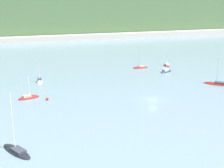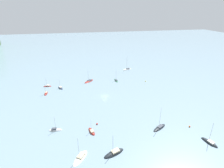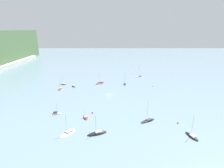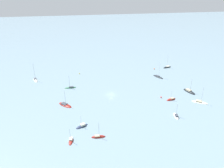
{
  "view_description": "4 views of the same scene",
  "coord_description": "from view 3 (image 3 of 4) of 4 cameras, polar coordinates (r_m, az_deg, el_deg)",
  "views": [
    {
      "loc": [
        -33.93,
        -71.84,
        26.91
      ],
      "look_at": [
        -7.41,
        13.06,
        1.46
      ],
      "focal_mm": 50.0,
      "sensor_mm": 36.0,
      "label": 1
    },
    {
      "loc": [
        -93.61,
        14.95,
        49.87
      ],
      "look_at": [
        11.13,
        -6.83,
        2.82
      ],
      "focal_mm": 28.0,
      "sensor_mm": 36.0,
      "label": 2
    },
    {
      "loc": [
        -109.34,
        -1.75,
        41.97
      ],
      "look_at": [
        14.74,
        -2.21,
        2.87
      ],
      "focal_mm": 28.0,
      "sensor_mm": 36.0,
      "label": 3
    },
    {
      "loc": [
        17.34,
        108.06,
        60.08
      ],
      "look_at": [
        -1.65,
        -6.16,
        3.64
      ],
      "focal_mm": 35.0,
      "sensor_mm": 36.0,
      "label": 4
    }
  ],
  "objects": [
    {
      "name": "sailboat_0",
      "position": [
        96.31,
        -17.67,
        -9.17
      ],
      "size": [
        2.39,
        6.07,
        7.84
      ],
      "rotation": [
        0.0,
        0.0,
        4.6
      ],
      "color": "silver",
      "rests_on": "ground_plane"
    },
    {
      "name": "sailboat_10",
      "position": [
        136.73,
        -12.46,
        -0.75
      ],
      "size": [
        6.13,
        4.47,
        6.71
      ],
      "rotation": [
        0.0,
        0.0,
        0.48
      ],
      "color": "#232D4C",
      "rests_on": "ground_plane"
    },
    {
      "name": "mooring_buoy_2",
      "position": [
        88.72,
        20.73,
        -11.72
      ],
      "size": [
        0.73,
        0.73,
        0.73
      ],
      "color": "orange",
      "rests_on": "ground_plane"
    },
    {
      "name": "ground_plane",
      "position": [
        117.13,
        -1.06,
        -3.51
      ],
      "size": [
        600.0,
        600.0,
        0.0
      ],
      "primitive_type": "plane",
      "color": "slate"
    },
    {
      "name": "sailboat_4",
      "position": [
        132.93,
        -16.59,
        -1.64
      ],
      "size": [
        5.99,
        2.05,
        7.93
      ],
      "rotation": [
        0.0,
        0.0,
        3.08
      ],
      "color": "maroon",
      "rests_on": "ground_plane"
    },
    {
      "name": "sailboat_2",
      "position": [
        86.84,
        11.55,
        -11.73
      ],
      "size": [
        6.06,
        8.32,
        11.53
      ],
      "rotation": [
        0.0,
        0.0,
        2.09
      ],
      "color": "black",
      "rests_on": "ground_plane"
    },
    {
      "name": "mooring_buoy_1",
      "position": [
        136.54,
        13.08,
        -0.74
      ],
      "size": [
        0.66,
        0.66,
        0.66
      ],
      "color": "yellow",
      "rests_on": "ground_plane"
    },
    {
      "name": "sailboat_7",
      "position": [
        78.51,
        -14.23,
        -15.34
      ],
      "size": [
        8.4,
        7.06,
        10.25
      ],
      "rotation": [
        0.0,
        0.0,
        2.53
      ],
      "color": "white",
      "rests_on": "ground_plane"
    },
    {
      "name": "sailboat_1",
      "position": [
        143.39,
        -15.56,
        -0.13
      ],
      "size": [
        2.42,
        5.61,
        6.73
      ],
      "rotation": [
        0.0,
        0.0,
        1.44
      ],
      "color": "maroon",
      "rests_on": "ground_plane"
    },
    {
      "name": "sailboat_11",
      "position": [
        162.43,
        8.9,
        2.33
      ],
      "size": [
        4.73,
        8.87,
        12.53
      ],
      "rotation": [
        0.0,
        0.0,
        1.88
      ],
      "color": "white",
      "rests_on": "ground_plane"
    },
    {
      "name": "sailboat_3",
      "position": [
        139.12,
        4.18,
        -0.08
      ],
      "size": [
        7.15,
        2.09,
        9.1
      ],
      "rotation": [
        0.0,
        0.0,
        0.03
      ],
      "color": "#2D6647",
      "rests_on": "ground_plane"
    },
    {
      "name": "sailboat_5",
      "position": [
        89.2,
        -8.67,
        -10.75
      ],
      "size": [
        6.14,
        3.44,
        6.88
      ],
      "rotation": [
        0.0,
        0.0,
        0.28
      ],
      "color": "maroon",
      "rests_on": "ground_plane"
    },
    {
      "name": "sailboat_9",
      "position": [
        141.53,
        -3.95,
        0.23
      ],
      "size": [
        8.24,
        8.22,
        9.36
      ],
      "rotation": [
        0.0,
        0.0,
        2.36
      ],
      "color": "maroon",
      "rests_on": "ground_plane"
    },
    {
      "name": "sailboat_6",
      "position": [
        81.13,
        24.57,
        -15.36
      ],
      "size": [
        7.3,
        4.27,
        10.55
      ],
      "rotation": [
        0.0,
        0.0,
        0.33
      ],
      "color": "black",
      "rests_on": "ground_plane"
    },
    {
      "name": "mooring_buoy_0",
      "position": [
        92.82,
        -6.42,
        -9.25
      ],
      "size": [
        0.77,
        0.77,
        0.77
      ],
      "color": "red",
      "rests_on": "ground_plane"
    },
    {
      "name": "sailboat_8",
      "position": [
        76.34,
        -4.88,
        -15.85
      ],
      "size": [
        5.52,
        8.86,
        9.68
      ],
      "rotation": [
        0.0,
        0.0,
        1.93
      ],
      "color": "black",
      "rests_on": "ground_plane"
    }
  ]
}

